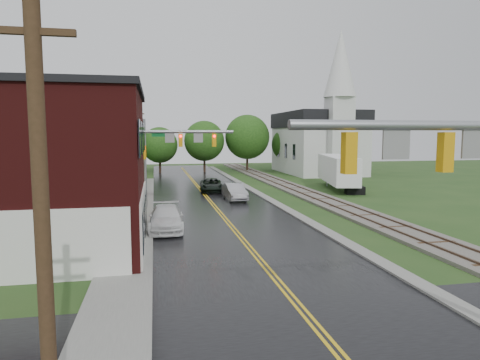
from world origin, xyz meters
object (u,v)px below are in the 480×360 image
object	(u,v)px
tree_left_e	(120,144)
suv_dark	(212,185)
utility_pole_c	(137,145)
utility_pole_a	(41,205)
sedan_silver	(235,192)
traffic_signal_far	(171,147)
pickup_white	(166,218)
semi_trailer	(338,169)
church	(320,135)
utility_pole_b	(125,153)
traffic_signal_near	(469,172)
tree_left_c	(67,148)

from	to	relation	value
tree_left_e	suv_dark	xyz separation A→B (m)	(9.80, -9.94, -4.12)
utility_pole_c	tree_left_e	distance (m)	2.79
utility_pole_a	sedan_silver	xyz separation A→B (m)	(9.08, 30.00, -3.97)
tree_left_e	traffic_signal_far	bearing A→B (deg)	-74.11
pickup_white	semi_trailer	xyz separation A→B (m)	(19.02, 16.87, 1.43)
church	pickup_white	size ratio (longest dim) A/B	3.89
utility_pole_b	traffic_signal_near	bearing A→B (deg)	-62.81
utility_pole_a	semi_trailer	bearing A→B (deg)	58.70
tree_left_c	pickup_white	xyz separation A→B (m)	(9.66, -21.20, -3.77)
traffic_signal_far	utility_pole_b	distance (m)	6.01
tree_left_e	utility_pole_c	bearing A→B (deg)	-42.84
suv_dark	traffic_signal_far	bearing A→B (deg)	-111.58
traffic_signal_near	pickup_white	distance (m)	18.85
utility_pole_b	tree_left_e	xyz separation A→B (m)	(-2.05, 23.90, 0.09)
traffic_signal_near	pickup_white	world-z (taller)	traffic_signal_near
traffic_signal_far	tree_left_c	distance (m)	16.56
suv_dark	sedan_silver	size ratio (longest dim) A/B	1.09
tree_left_c	sedan_silver	bearing A→B (deg)	-31.55
traffic_signal_far	tree_left_c	xyz separation A→B (m)	(-10.38, 12.90, -0.46)
utility_pole_a	utility_pole_c	size ratio (longest dim) A/B	1.00
suv_dark	pickup_white	size ratio (longest dim) A/B	0.96
utility_pole_b	semi_trailer	size ratio (longest dim) A/B	0.77
traffic_signal_near	utility_pole_b	size ratio (longest dim) A/B	0.82
traffic_signal_near	tree_left_e	world-z (taller)	tree_left_e
utility_pole_a	traffic_signal_near	bearing A→B (deg)	11.02
tree_left_c	tree_left_e	distance (m)	7.82
church	tree_left_c	world-z (taller)	church
traffic_signal_far	traffic_signal_near	bearing A→B (deg)	-74.48
utility_pole_b	tree_left_c	bearing A→B (deg)	111.49
traffic_signal_near	semi_trailer	world-z (taller)	traffic_signal_near
sedan_silver	tree_left_c	bearing A→B (deg)	146.19
utility_pole_c	pickup_white	distance (m)	25.74
traffic_signal_far	utility_pole_c	xyz separation A→B (m)	(-3.33, 17.00, -0.25)
tree_left_c	utility_pole_a	bearing A→B (deg)	-79.98
traffic_signal_near	utility_pole_b	distance (m)	22.49
utility_pole_a	church	bearing A→B (deg)	63.49
utility_pole_b	utility_pole_c	xyz separation A→B (m)	(0.00, 22.00, 0.00)
tree_left_c	church	bearing A→B (deg)	22.24
traffic_signal_far	utility_pole_c	bearing A→B (deg)	101.09
utility_pole_a	sedan_silver	bearing A→B (deg)	73.15
utility_pole_b	sedan_silver	bearing A→B (deg)	41.35
traffic_signal_far	tree_left_c	size ratio (longest dim) A/B	0.96
utility_pole_b	pickup_white	world-z (taller)	utility_pole_b
church	semi_trailer	bearing A→B (deg)	-105.89
utility_pole_c	tree_left_c	world-z (taller)	utility_pole_c
church	traffic_signal_near	bearing A→B (deg)	-107.72
suv_dark	semi_trailer	distance (m)	13.96
pickup_white	church	bearing A→B (deg)	57.15
utility_pole_a	sedan_silver	size ratio (longest dim) A/B	1.97
utility_pole_b	pickup_white	size ratio (longest dim) A/B	1.75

